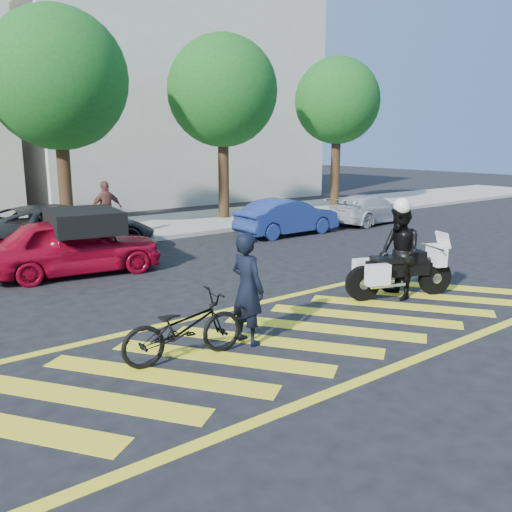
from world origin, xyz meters
TOP-DOWN VIEW (x-y plane):
  - ground at (0.00, 0.00)m, footprint 90.00×90.00m
  - sidewalk at (0.00, 12.00)m, footprint 60.00×5.00m
  - crosswalk at (-0.04, 0.00)m, footprint 12.33×4.00m
  - building_right at (9.00, 21.00)m, footprint 16.00×8.00m
  - tree_center at (0.13, 12.06)m, footprint 4.60×4.60m
  - tree_right at (6.63, 12.06)m, footprint 4.40×4.40m
  - tree_far_right at (13.13, 12.06)m, footprint 4.00×4.00m
  - officer_bike at (-0.99, 0.27)m, footprint 0.52×0.73m
  - bicycle at (-2.19, 0.29)m, footprint 2.04×0.90m
  - police_motorcycle at (3.15, 0.43)m, footprint 2.37×1.29m
  - officer_moto at (3.13, 0.42)m, footprint 1.05×1.17m
  - red_convertible at (-1.64, 6.69)m, footprint 4.47×2.28m
  - parked_mid_left at (-1.17, 9.12)m, footprint 5.47×2.58m
  - parked_mid_right at (-0.02, 9.20)m, footprint 3.56×1.75m
  - parked_right at (6.37, 7.80)m, footprint 3.89×1.36m
  - parked_far_right at (10.70, 7.80)m, footprint 4.15×2.04m
  - pedestrian_right at (0.80, 10.47)m, footprint 1.11×0.51m

SIDE VIEW (x-z plane):
  - ground at x=0.00m, z-range 0.00..0.00m
  - crosswalk at x=-0.04m, z-range 0.00..0.01m
  - sidewalk at x=0.00m, z-range 0.00..0.15m
  - bicycle at x=-2.19m, z-range 0.00..1.04m
  - parked_far_right at x=10.70m, z-range 0.00..1.16m
  - parked_mid_right at x=-0.02m, z-range 0.00..1.17m
  - police_motorcycle at x=3.15m, z-range 0.05..1.15m
  - parked_right at x=6.37m, z-range 0.00..1.28m
  - red_convertible at x=-1.64m, z-range 0.00..1.46m
  - parked_mid_left at x=-1.17m, z-range 0.00..1.51m
  - officer_bike at x=-0.99m, z-range 0.00..1.87m
  - officer_moto at x=3.13m, z-range 0.00..1.99m
  - pedestrian_right at x=0.80m, z-range 0.15..2.01m
  - tree_far_right at x=13.13m, z-range 1.39..8.49m
  - tree_right at x=6.63m, z-range 1.34..8.75m
  - tree_center at x=0.13m, z-range 1.31..8.88m
  - building_right at x=9.00m, z-range 0.00..11.00m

